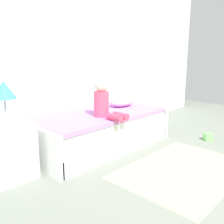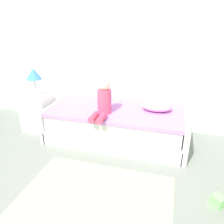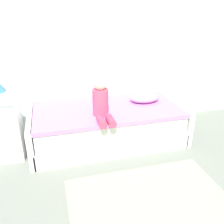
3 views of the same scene
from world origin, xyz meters
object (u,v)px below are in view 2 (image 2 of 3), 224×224
(pillow, at_px, (157,106))
(toy_block, at_px, (218,201))
(bed, at_px, (116,124))
(nightstand, at_px, (39,112))
(table_lamp, at_px, (34,75))
(child_figure, at_px, (103,100))

(pillow, xyz_separation_m, toy_block, (0.76, -1.16, -0.51))
(bed, distance_m, nightstand, 1.35)
(nightstand, distance_m, table_lamp, 0.64)
(toy_block, bearing_deg, child_figure, 150.73)
(nightstand, relative_size, toy_block, 5.24)
(nightstand, relative_size, table_lamp, 1.33)
(table_lamp, relative_size, toy_block, 3.93)
(bed, xyz_separation_m, toy_block, (1.35, -1.06, -0.19))
(bed, height_order, child_figure, child_figure)
(table_lamp, height_order, toy_block, table_lamp)
(nightstand, height_order, toy_block, nightstand)
(bed, height_order, pillow, pillow)
(bed, bearing_deg, toy_block, -38.14)
(nightstand, relative_size, child_figure, 1.18)
(bed, relative_size, nightstand, 3.52)
(table_lamp, xyz_separation_m, toy_block, (2.70, -1.03, -0.88))
(table_lamp, height_order, pillow, table_lamp)
(nightstand, bearing_deg, child_figure, -9.29)
(nightstand, bearing_deg, bed, 1.24)
(child_figure, height_order, toy_block, child_figure)
(child_figure, bearing_deg, nightstand, 170.71)
(child_figure, relative_size, toy_block, 4.45)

